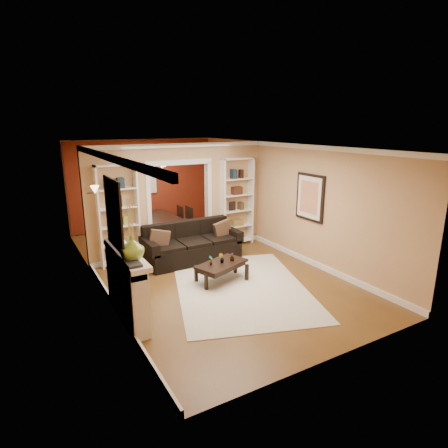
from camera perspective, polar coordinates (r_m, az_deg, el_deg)
floor at (r=8.59m, az=-3.38°, el=-6.43°), size 8.00×8.00×0.00m
ceiling at (r=8.01m, az=-3.68°, el=11.86°), size 8.00×8.00×0.00m
wall_back at (r=11.85m, az=-12.19°, el=6.01°), size 8.00×0.00×8.00m
wall_front at (r=5.07m, az=17.12°, el=-6.31°), size 8.00×0.00×8.00m
wall_left at (r=7.50m, az=-19.11°, el=0.40°), size 0.00×8.00×8.00m
wall_right at (r=9.38m, az=8.91°, el=3.86°), size 0.00×8.00×8.00m
partition_wall at (r=9.26m, az=-6.83°, el=3.79°), size 4.50×0.15×2.70m
red_back_panel at (r=11.83m, az=-12.14°, el=5.85°), size 4.44×0.04×2.64m
dining_window at (r=11.76m, az=-12.14°, el=6.93°), size 0.78×0.03×0.98m
area_rug at (r=7.53m, az=2.56°, el=-9.56°), size 3.45×4.07×0.01m
sofa at (r=8.81m, az=-4.87°, el=-2.82°), size 2.28×0.99×0.89m
pillow_left at (r=8.44m, az=-9.83°, el=-2.32°), size 0.45×0.20×0.44m
pillow_right at (r=9.09m, az=-0.22°, el=-0.89°), size 0.43×0.14×0.42m
coffee_table at (r=7.72m, az=-0.37°, el=-7.33°), size 1.19×0.91×0.40m
plant_left at (r=7.50m, az=-2.03°, el=-5.56°), size 0.13×0.12×0.20m
plant_center at (r=7.61m, az=-0.38°, el=-5.25°), size 0.14×0.14×0.19m
plant_right at (r=7.73m, az=1.22°, el=-5.01°), size 0.14×0.14×0.17m
bookshelf_left at (r=8.67m, az=-15.80°, el=1.20°), size 0.90×0.30×2.30m
bookshelf_right at (r=9.85m, az=1.93°, el=3.37°), size 0.90×0.30×2.30m
fireplace at (r=6.39m, az=-14.44°, el=-9.08°), size 0.32×1.70×1.16m
vase at (r=5.74m, az=-13.83°, el=-3.56°), size 0.44×0.44×0.38m
mirror at (r=5.97m, az=-16.49°, el=1.47°), size 0.03×0.95×1.10m
wall_sconce at (r=7.95m, az=-19.47°, el=4.71°), size 0.18×0.18×0.22m
framed_art at (r=8.57m, az=12.91°, el=3.97°), size 0.04×0.85×1.05m
dining_table at (r=10.83m, az=-9.75°, el=-0.37°), size 1.73×0.97×0.61m
dining_chair_nw at (r=10.34m, az=-12.07°, el=-0.34°), size 0.54×0.54×0.91m
dining_chair_ne at (r=10.71m, az=-6.47°, el=0.37°), size 0.55×0.55×0.89m
dining_chair_sw at (r=10.90m, az=-13.05°, el=0.45°), size 0.56×0.56×0.94m
dining_chair_se at (r=11.26m, az=-7.68°, el=0.80°), size 0.51×0.51×0.80m
chandelier at (r=10.54m, az=-10.19°, el=8.70°), size 0.50×0.50×0.30m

